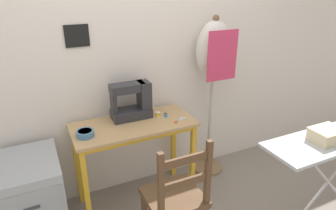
{
  "coord_description": "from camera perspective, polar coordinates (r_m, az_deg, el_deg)",
  "views": [
    {
      "loc": [
        -0.69,
        -1.9,
        1.87
      ],
      "look_at": [
        0.31,
        0.21,
        0.89
      ],
      "focal_mm": 32.0,
      "sensor_mm": 36.0,
      "label": 1
    }
  ],
  "objects": [
    {
      "name": "scissors",
      "position": [
        2.52,
        1.9,
        -3.03
      ],
      "size": [
        0.14,
        0.1,
        0.01
      ],
      "color": "silver",
      "rests_on": "sewing_table"
    },
    {
      "name": "dress_form",
      "position": [
        2.82,
        8.71,
        8.7
      ],
      "size": [
        0.36,
        0.32,
        1.59
      ],
      "color": "#846647",
      "rests_on": "ground_plane"
    },
    {
      "name": "fabric_bowl",
      "position": [
        2.36,
        -15.49,
        -5.23
      ],
      "size": [
        0.13,
        0.13,
        0.05
      ],
      "color": "teal",
      "rests_on": "sewing_table"
    },
    {
      "name": "sewing_machine",
      "position": [
        2.55,
        -6.64,
        0.68
      ],
      "size": [
        0.35,
        0.17,
        0.34
      ],
      "color": "#28282D",
      "rests_on": "sewing_table"
    },
    {
      "name": "thread_spool_near_machine",
      "position": [
        2.6,
        -1.97,
        -1.78
      ],
      "size": [
        0.04,
        0.04,
        0.04
      ],
      "color": "yellow",
      "rests_on": "sewing_table"
    },
    {
      "name": "thread_spool_mid_table",
      "position": [
        2.58,
        -0.47,
        -1.97
      ],
      "size": [
        0.03,
        0.03,
        0.04
      ],
      "color": "#2875C1",
      "rests_on": "sewing_table"
    },
    {
      "name": "wall_back",
      "position": [
        2.6,
        -9.28,
        9.15
      ],
      "size": [
        10.0,
        0.06,
        2.55
      ],
      "color": "silver",
      "rests_on": "ground_plane"
    },
    {
      "name": "filing_cabinet",
      "position": [
        2.58,
        -24.24,
        -16.13
      ],
      "size": [
        0.44,
        0.57,
        0.68
      ],
      "color": "#93999E",
      "rests_on": "ground_plane"
    },
    {
      "name": "sewing_table",
      "position": [
        2.54,
        -6.37,
        -6.04
      ],
      "size": [
        1.01,
        0.47,
        0.77
      ],
      "color": "tan",
      "rests_on": "ground_plane"
    },
    {
      "name": "storage_box",
      "position": [
        2.42,
        28.0,
        -5.03
      ],
      "size": [
        0.23,
        0.17,
        0.09
      ],
      "color": "beige",
      "rests_on": "ironing_board"
    },
    {
      "name": "wooden_chair",
      "position": [
        2.21,
        1.49,
        -17.44
      ],
      "size": [
        0.4,
        0.38,
        0.94
      ],
      "color": "#513823",
      "rests_on": "ground_plane"
    }
  ]
}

